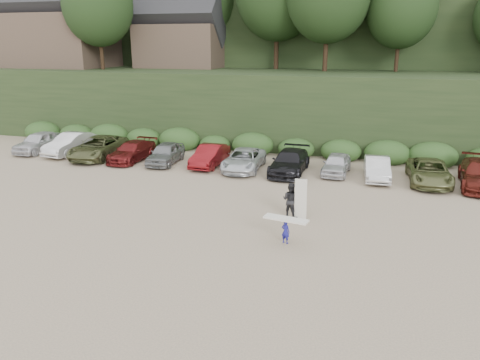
% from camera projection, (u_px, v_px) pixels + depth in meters
% --- Properties ---
extents(ground, '(120.00, 120.00, 0.00)m').
position_uv_depth(ground, '(221.00, 222.00, 22.88)').
color(ground, tan).
rests_on(ground, ground).
extents(hillside_backdrop, '(90.00, 41.50, 28.00)m').
position_uv_depth(hillside_backdrop, '(320.00, 16.00, 52.77)').
color(hillside_backdrop, black).
rests_on(hillside_backdrop, ground).
extents(parked_cars, '(39.86, 5.97, 1.65)m').
position_uv_depth(parked_cars, '(263.00, 159.00, 31.90)').
color(parked_cars, silver).
rests_on(parked_cars, ground).
extents(child_surfer, '(2.01, 0.87, 1.17)m').
position_uv_depth(child_surfer, '(286.00, 226.00, 20.27)').
color(child_surfer, navy).
rests_on(child_surfer, ground).
extents(adult_surfer, '(1.35, 0.91, 2.10)m').
position_uv_depth(adult_surfer, '(291.00, 200.00, 23.28)').
color(adult_surfer, black).
rests_on(adult_surfer, ground).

